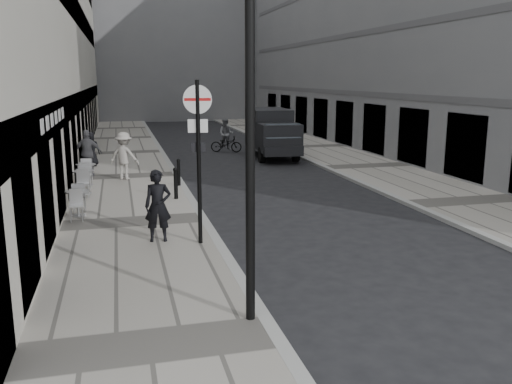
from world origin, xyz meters
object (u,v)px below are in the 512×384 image
sign_post (198,141)px  cyclist (226,139)px  walking_man (158,206)px  lamppost (250,120)px  panel_van (271,130)px

sign_post → cyclist: bearing=83.6°
walking_man → cyclist: walking_man is taller
lamppost → panel_van: size_ratio=1.11×
sign_post → panel_van: size_ratio=0.73×
panel_van → cyclist: 3.25m
sign_post → lamppost: size_ratio=0.66×
lamppost → cyclist: size_ratio=3.18×
walking_man → cyclist: 17.63m
sign_post → lamppost: 4.64m
walking_man → panel_van: size_ratio=0.33×
lamppost → walking_man: bearing=103.3°
cyclist → panel_van: bearing=-30.4°
cyclist → walking_man: bearing=-85.2°
walking_man → cyclist: size_ratio=0.95×
walking_man → sign_post: (1.00, -0.43, 1.66)m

